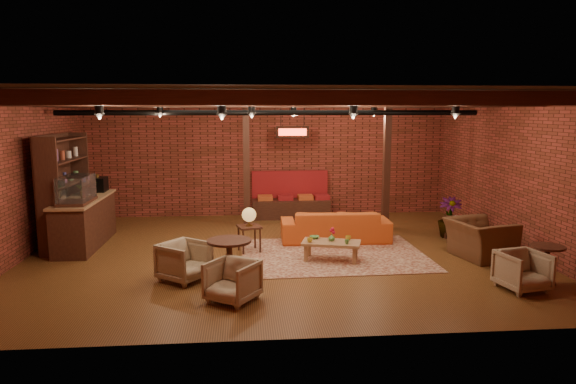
{
  "coord_description": "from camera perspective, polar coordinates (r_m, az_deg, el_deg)",
  "views": [
    {
      "loc": [
        -0.67,
        -10.17,
        2.9
      ],
      "look_at": [
        0.23,
        0.2,
        1.24
      ],
      "focal_mm": 32.0,
      "sensor_mm": 36.0,
      "label": 1
    }
  ],
  "objects": [
    {
      "name": "service_counter",
      "position": [
        11.87,
        -21.69,
        -1.79
      ],
      "size": [
        0.8,
        2.5,
        1.6
      ],
      "primitive_type": null,
      "color": "black",
      "rests_on": "ground"
    },
    {
      "name": "wall_left",
      "position": [
        11.13,
        -27.84,
        1.29
      ],
      "size": [
        0.02,
        8.0,
        3.2
      ],
      "primitive_type": "cube",
      "color": "maroon",
      "rests_on": "ground"
    },
    {
      "name": "floor",
      "position": [
        10.59,
        -1.16,
        -6.84
      ],
      "size": [
        10.0,
        10.0,
        0.0
      ],
      "primitive_type": "plane",
      "color": "#432810",
      "rests_on": "ground"
    },
    {
      "name": "service_sign",
      "position": [
        13.34,
        0.49,
        6.68
      ],
      "size": [
        0.86,
        0.06,
        0.3
      ],
      "primitive_type": "cube",
      "color": "#FF3519",
      "rests_on": "ceiling"
    },
    {
      "name": "armchair_a",
      "position": [
        9.06,
        -11.45,
        -7.34
      ],
      "size": [
        0.98,
        0.99,
        0.74
      ],
      "primitive_type": "imported",
      "rotation": [
        0.0,
        0.0,
        0.9
      ],
      "color": "beige",
      "rests_on": "floor"
    },
    {
      "name": "wall_back",
      "position": [
        14.24,
        -2.26,
        3.8
      ],
      "size": [
        10.0,
        0.02,
        3.2
      ],
      "primitive_type": "cube",
      "color": "maroon",
      "rests_on": "ground"
    },
    {
      "name": "armchair_right",
      "position": [
        10.86,
        20.59,
        -4.26
      ],
      "size": [
        0.98,
        1.3,
        1.02
      ],
      "primitive_type": "imported",
      "rotation": [
        0.0,
        0.0,
        1.78
      ],
      "color": "brown",
      "rests_on": "floor"
    },
    {
      "name": "ceiling",
      "position": [
        10.2,
        -1.22,
        10.73
      ],
      "size": [
        10.0,
        8.0,
        0.02
      ],
      "primitive_type": "cube",
      "color": "black",
      "rests_on": "wall_back"
    },
    {
      "name": "sofa",
      "position": [
        11.55,
        5.25,
        -3.74
      ],
      "size": [
        2.43,
        1.01,
        0.7
      ],
      "primitive_type": "imported",
      "rotation": [
        0.0,
        0.0,
        3.11
      ],
      "color": "#C34C1B",
      "rests_on": "floor"
    },
    {
      "name": "plant_tall",
      "position": [
        12.24,
        17.74,
        1.56
      ],
      "size": [
        1.96,
        1.96,
        2.8
      ],
      "primitive_type": "imported",
      "rotation": [
        0.0,
        0.0,
        -0.3
      ],
      "color": "#4C7F4C",
      "rests_on": "floor"
    },
    {
      "name": "round_table_right",
      "position": [
        9.74,
        26.82,
        -6.59
      ],
      "size": [
        0.56,
        0.56,
        0.66
      ],
      "color": "black",
      "rests_on": "floor"
    },
    {
      "name": "coffee_table",
      "position": [
        10.06,
        4.77,
        -5.71
      ],
      "size": [
        1.22,
        0.84,
        0.63
      ],
      "rotation": [
        0.0,
        0.0,
        -0.28
      ],
      "color": "#9C7048",
      "rests_on": "floor"
    },
    {
      "name": "wall_front",
      "position": [
        6.34,
        1.22,
        -2.77
      ],
      "size": [
        10.0,
        0.02,
        3.2
      ],
      "primitive_type": "cube",
      "color": "maroon",
      "rests_on": "ground"
    },
    {
      "name": "armchair_far",
      "position": [
        9.25,
        24.65,
        -7.78
      ],
      "size": [
        0.8,
        0.77,
        0.71
      ],
      "primitive_type": "imported",
      "rotation": [
        0.0,
        0.0,
        0.2
      ],
      "color": "beige",
      "rests_on": "floor"
    },
    {
      "name": "ceiling_spotlights",
      "position": [
        10.19,
        -1.21,
        8.82
      ],
      "size": [
        6.4,
        4.4,
        0.28
      ],
      "primitive_type": null,
      "color": "black",
      "rests_on": "ceiling"
    },
    {
      "name": "side_table_lamp",
      "position": [
        10.59,
        -4.35,
        -2.92
      ],
      "size": [
        0.55,
        0.55,
        0.93
      ],
      "rotation": [
        0.0,
        0.0,
        0.27
      ],
      "color": "black",
      "rests_on": "floor"
    },
    {
      "name": "round_table_left",
      "position": [
        8.69,
        -6.53,
        -6.89
      ],
      "size": [
        0.74,
        0.74,
        0.77
      ],
      "color": "black",
      "rests_on": "floor"
    },
    {
      "name": "shelving_hutch",
      "position": [
        12.02,
        -23.49,
        0.16
      ],
      "size": [
        0.52,
        2.0,
        2.4
      ],
      "primitive_type": null,
      "color": "black",
      "rests_on": "ground"
    },
    {
      "name": "side_table_book",
      "position": [
        12.06,
        18.22,
        -2.9
      ],
      "size": [
        0.59,
        0.59,
        0.56
      ],
      "rotation": [
        0.0,
        0.0,
        -0.26
      ],
      "color": "black",
      "rests_on": "floor"
    },
    {
      "name": "ceiling_pipe",
      "position": [
        11.79,
        -1.74,
        8.8
      ],
      "size": [
        9.6,
        0.12,
        0.12
      ],
      "primitive_type": "cylinder",
      "rotation": [
        0.0,
        1.57,
        0.0
      ],
      "color": "black",
      "rests_on": "ceiling"
    },
    {
      "name": "armchair_b",
      "position": [
        8.0,
        -6.2,
        -9.59
      ],
      "size": [
        0.92,
        0.91,
        0.7
      ],
      "primitive_type": "imported",
      "rotation": [
        0.0,
        0.0,
        -0.59
      ],
      "color": "beige",
      "rests_on": "floor"
    },
    {
      "name": "ceiling_beams",
      "position": [
        10.19,
        -1.22,
        10.06
      ],
      "size": [
        9.8,
        6.4,
        0.22
      ],
      "primitive_type": null,
      "color": "black",
      "rests_on": "ceiling"
    },
    {
      "name": "post_left",
      "position": [
        12.83,
        -4.64,
        3.2
      ],
      "size": [
        0.16,
        0.16,
        3.2
      ],
      "primitive_type": "cube",
      "color": "black",
      "rests_on": "ground"
    },
    {
      "name": "wall_right",
      "position": [
        11.72,
        24.02,
        1.89
      ],
      "size": [
        0.02,
        8.0,
        3.2
      ],
      "primitive_type": "cube",
      "color": "maroon",
      "rests_on": "ground"
    },
    {
      "name": "rug",
      "position": [
        10.54,
        5.04,
        -6.92
      ],
      "size": [
        3.74,
        2.89,
        0.01
      ],
      "primitive_type": "cube",
      "rotation": [
        0.0,
        0.0,
        0.02
      ],
      "color": "maroon",
      "rests_on": "floor"
    },
    {
      "name": "post_right",
      "position": [
        12.72,
        10.9,
        3.02
      ],
      "size": [
        0.16,
        0.16,
        3.2
      ],
      "primitive_type": "cube",
      "color": "black",
      "rests_on": "ground"
    },
    {
      "name": "plant_counter",
      "position": [
        11.96,
        -21.08,
        0.36
      ],
      "size": [
        0.35,
        0.39,
        0.3
      ],
      "primitive_type": "imported",
      "color": "#337F33",
      "rests_on": "service_counter"
    },
    {
      "name": "banquette",
      "position": [
        13.98,
        0.31,
        -0.84
      ],
      "size": [
        2.1,
        0.7,
        1.0
      ],
      "primitive_type": null,
      "color": "maroon",
      "rests_on": "ground"
    }
  ]
}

